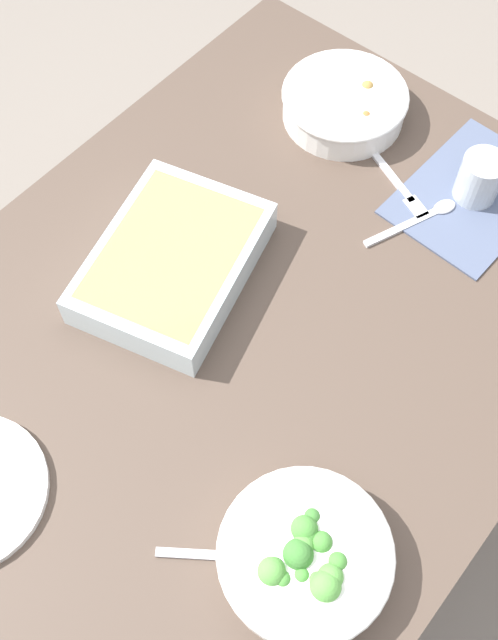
{
  "coord_description": "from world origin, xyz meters",
  "views": [
    {
      "loc": [
        -0.44,
        -0.37,
        1.75
      ],
      "look_at": [
        0.0,
        0.0,
        0.74
      ],
      "focal_mm": 43.03,
      "sensor_mm": 36.0,
      "label": 1
    }
  ],
  "objects_px": {
    "drink_cup": "(479,180)",
    "spoon_spare": "(423,217)",
    "baking_dish": "(173,261)",
    "spoon_by_broccoli": "(243,557)",
    "fork_on_table": "(399,186)",
    "broccoli_bowl": "(305,556)",
    "stew_bowl": "(344,103)",
    "spoon_by_stew": "(347,132)"
  },
  "relations": [
    {
      "from": "broccoli_bowl",
      "to": "fork_on_table",
      "type": "bearing_deg",
      "value": 23.57
    },
    {
      "from": "spoon_by_stew",
      "to": "spoon_by_broccoli",
      "type": "bearing_deg",
      "value": -153.9
    },
    {
      "from": "baking_dish",
      "to": "fork_on_table",
      "type": "xyz_separation_m",
      "value": [
        0.37,
        -0.17,
        -0.03
      ]
    },
    {
      "from": "baking_dish",
      "to": "spoon_by_stew",
      "type": "height_order",
      "value": "baking_dish"
    },
    {
      "from": "drink_cup",
      "to": "spoon_spare",
      "type": "distance_m",
      "value": 0.11
    },
    {
      "from": "spoon_by_stew",
      "to": "baking_dish",
      "type": "bearing_deg",
      "value": 175.21
    },
    {
      "from": "stew_bowl",
      "to": "fork_on_table",
      "type": "distance_m",
      "value": 0.18
    },
    {
      "from": "spoon_by_broccoli",
      "to": "broccoli_bowl",
      "type": "bearing_deg",
      "value": -53.89
    },
    {
      "from": "spoon_by_broccoli",
      "to": "spoon_spare",
      "type": "relative_size",
      "value": 0.89
    },
    {
      "from": "stew_bowl",
      "to": "spoon_spare",
      "type": "distance_m",
      "value": 0.26
    },
    {
      "from": "stew_bowl",
      "to": "baking_dish",
      "type": "bearing_deg",
      "value": 179.6
    },
    {
      "from": "baking_dish",
      "to": "spoon_spare",
      "type": "bearing_deg",
      "value": -35.21
    },
    {
      "from": "drink_cup",
      "to": "spoon_spare",
      "type": "relative_size",
      "value": 0.5
    },
    {
      "from": "spoon_by_stew",
      "to": "spoon_spare",
      "type": "distance_m",
      "value": 0.22
    },
    {
      "from": "spoon_by_broccoli",
      "to": "drink_cup",
      "type": "bearing_deg",
      "value": 7.11
    },
    {
      "from": "broccoli_bowl",
      "to": "baking_dish",
      "type": "xyz_separation_m",
      "value": [
        0.22,
        0.43,
        0.0
      ]
    },
    {
      "from": "spoon_spare",
      "to": "drink_cup",
      "type": "bearing_deg",
      "value": -21.56
    },
    {
      "from": "stew_bowl",
      "to": "drink_cup",
      "type": "relative_size",
      "value": 2.62
    },
    {
      "from": "baking_dish",
      "to": "spoon_spare",
      "type": "distance_m",
      "value": 0.42
    },
    {
      "from": "spoon_by_broccoli",
      "to": "spoon_spare",
      "type": "height_order",
      "value": "same"
    },
    {
      "from": "baking_dish",
      "to": "spoon_by_broccoli",
      "type": "distance_m",
      "value": 0.45
    },
    {
      "from": "baking_dish",
      "to": "fork_on_table",
      "type": "relative_size",
      "value": 2.04
    },
    {
      "from": "spoon_by_stew",
      "to": "fork_on_table",
      "type": "height_order",
      "value": "spoon_by_stew"
    },
    {
      "from": "spoon_by_broccoli",
      "to": "stew_bowl",
      "type": "bearing_deg",
      "value": 27.2
    },
    {
      "from": "fork_on_table",
      "to": "stew_bowl",
      "type": "bearing_deg",
      "value": 67.5
    },
    {
      "from": "broccoli_bowl",
      "to": "drink_cup",
      "type": "height_order",
      "value": "drink_cup"
    },
    {
      "from": "stew_bowl",
      "to": "baking_dish",
      "type": "distance_m",
      "value": 0.44
    },
    {
      "from": "stew_bowl",
      "to": "spoon_spare",
      "type": "relative_size",
      "value": 1.31
    },
    {
      "from": "spoon_by_stew",
      "to": "spoon_spare",
      "type": "bearing_deg",
      "value": -108.6
    },
    {
      "from": "baking_dish",
      "to": "spoon_by_stew",
      "type": "relative_size",
      "value": 2.47
    },
    {
      "from": "drink_cup",
      "to": "spoon_spare",
      "type": "height_order",
      "value": "drink_cup"
    },
    {
      "from": "spoon_spare",
      "to": "fork_on_table",
      "type": "height_order",
      "value": "spoon_spare"
    },
    {
      "from": "drink_cup",
      "to": "spoon_by_stew",
      "type": "height_order",
      "value": "drink_cup"
    },
    {
      "from": "spoon_by_stew",
      "to": "broccoli_bowl",
      "type": "bearing_deg",
      "value": -147.93
    },
    {
      "from": "drink_cup",
      "to": "spoon_by_broccoli",
      "type": "bearing_deg",
      "value": -172.89
    },
    {
      "from": "drink_cup",
      "to": "spoon_by_stew",
      "type": "distance_m",
      "value": 0.25
    },
    {
      "from": "stew_bowl",
      "to": "drink_cup",
      "type": "bearing_deg",
      "value": -90.91
    },
    {
      "from": "broccoli_bowl",
      "to": "baking_dish",
      "type": "bearing_deg",
      "value": 62.93
    },
    {
      "from": "fork_on_table",
      "to": "baking_dish",
      "type": "bearing_deg",
      "value": 155.1
    },
    {
      "from": "stew_bowl",
      "to": "fork_on_table",
      "type": "relative_size",
      "value": 1.3
    },
    {
      "from": "drink_cup",
      "to": "baking_dish",
      "type": "bearing_deg",
      "value": 147.45
    },
    {
      "from": "broccoli_bowl",
      "to": "fork_on_table",
      "type": "relative_size",
      "value": 1.31
    }
  ]
}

